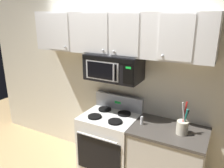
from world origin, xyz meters
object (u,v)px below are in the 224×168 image
stove_range (110,142)px  utensil_crock_cream (183,126)px  salt_shaker (142,120)px  over_range_microwave (114,67)px

stove_range → utensil_crock_cream: size_ratio=2.75×
stove_range → salt_shaker: stove_range is taller
over_range_microwave → utensil_crock_cream: 1.16m
over_range_microwave → utensil_crock_cream: size_ratio=1.87×
stove_range → salt_shaker: (0.49, -0.02, 0.49)m
stove_range → salt_shaker: bearing=-2.7°
utensil_crock_cream → salt_shaker: size_ratio=3.75×
stove_range → over_range_microwave: (-0.00, 0.12, 1.11)m
salt_shaker → stove_range: bearing=177.3°
salt_shaker → utensil_crock_cream: bearing=0.6°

